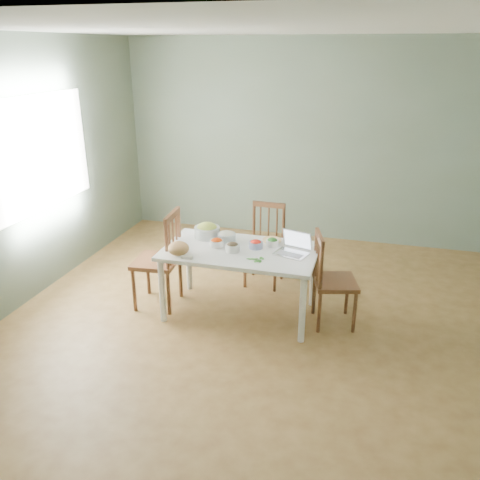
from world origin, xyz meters
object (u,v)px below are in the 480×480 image
(chair_left, at_px, (156,259))
(laptop, at_px, (291,244))
(chair_far, at_px, (264,246))
(bread_boule, at_px, (178,248))
(chair_right, at_px, (335,280))
(bowl_squash, at_px, (207,230))
(dining_table, at_px, (240,282))

(chair_left, xyz_separation_m, laptop, (1.39, 0.06, 0.29))
(chair_far, bearing_deg, laptop, -56.80)
(chair_far, relative_size, bread_boule, 4.56)
(chair_right, xyz_separation_m, bread_boule, (-1.47, -0.34, 0.30))
(chair_far, xyz_separation_m, chair_left, (-0.96, -0.78, 0.06))
(bowl_squash, distance_m, laptop, 0.95)
(chair_right, height_order, bread_boule, chair_right)
(dining_table, xyz_separation_m, bread_boule, (-0.53, -0.28, 0.42))
(chair_far, xyz_separation_m, chair_right, (0.86, -0.68, 0.01))
(bowl_squash, bearing_deg, laptop, -13.31)
(chair_far, xyz_separation_m, bowl_squash, (-0.50, -0.50, 0.32))
(chair_left, bearing_deg, bread_boule, 52.13)
(chair_left, bearing_deg, chair_right, 88.93)
(bread_boule, distance_m, laptop, 1.08)
(bread_boule, height_order, laptop, laptop)
(chair_right, distance_m, bowl_squash, 1.40)
(chair_left, relative_size, chair_right, 1.10)
(bread_boule, bearing_deg, chair_left, 146.48)
(chair_far, bearing_deg, bowl_squash, -132.10)
(chair_right, bearing_deg, chair_far, 36.30)
(bowl_squash, relative_size, laptop, 0.87)
(bread_boule, bearing_deg, chair_right, 13.05)
(chair_far, xyz_separation_m, laptop, (0.42, -0.72, 0.35))
(bread_boule, height_order, bowl_squash, bowl_squash)
(chair_right, xyz_separation_m, laptop, (-0.43, -0.04, 0.34))
(chair_right, bearing_deg, bread_boule, 87.54)
(chair_far, height_order, chair_left, chair_left)
(chair_far, height_order, laptop, chair_far)
(dining_table, relative_size, bowl_squash, 5.67)
(laptop, bearing_deg, dining_table, -162.47)
(chair_right, relative_size, bowl_squash, 3.54)
(bread_boule, distance_m, bowl_squash, 0.53)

